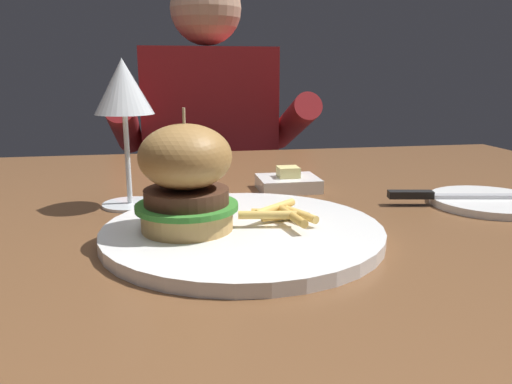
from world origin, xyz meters
The scene contains 9 objects.
dining_table centered at (0.00, 0.00, 0.66)m, with size 1.44×0.97×0.74m.
main_plate centered at (0.02, -0.13, 0.75)m, with size 0.30×0.30×0.01m, color white.
burger_sandwich centered at (-0.04, -0.13, 0.81)m, with size 0.11×0.11×0.13m.
fries_pile centered at (0.06, -0.12, 0.76)m, with size 0.09×0.10×0.02m.
wine_glass centered at (-0.11, 0.03, 0.89)m, with size 0.08×0.08×0.19m.
bread_plate centered at (0.37, -0.05, 0.74)m, with size 0.16×0.16×0.01m, color white.
table_knife centered at (0.32, -0.04, 0.75)m, with size 0.21×0.05×0.01m.
butter_dish centered at (0.12, 0.09, 0.75)m, with size 0.09×0.08×0.04m.
diner_person centered at (0.06, 0.76, 0.56)m, with size 0.51×0.36×1.18m.
Camera 1 is at (-0.06, -0.64, 0.92)m, focal length 35.00 mm.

